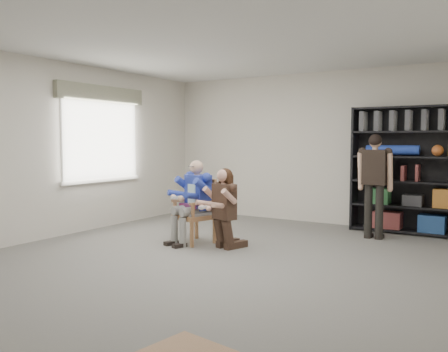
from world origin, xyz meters
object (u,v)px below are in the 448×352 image
Objects in this scene: seated_man at (194,201)px; kneeling_woman at (223,209)px; armchair at (194,211)px; standing_man at (374,187)px; bookshelf at (408,170)px.

kneeling_woman is at bearing 5.80° from seated_man.
seated_man is (0.00, 0.00, 0.14)m from armchair.
armchair is at bearing -141.62° from standing_man.
standing_man is (1.63, 1.85, 0.25)m from kneeling_woman.
armchair is 0.14m from seated_man.
kneeling_woman is 0.55× the size of bookshelf.
bookshelf reaches higher than seated_man.
kneeling_woman is 2.48m from standing_man.
kneeling_woman is (0.58, -0.12, -0.05)m from seated_man.
bookshelf is (2.56, 2.46, 0.57)m from armchair.
kneeling_woman is at bearing 5.80° from armchair.
seated_man reaches higher than kneeling_woman.
bookshelf reaches higher than standing_man.
seated_man is at bearing 0.00° from armchair.
armchair is 0.59× the size of standing_man.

